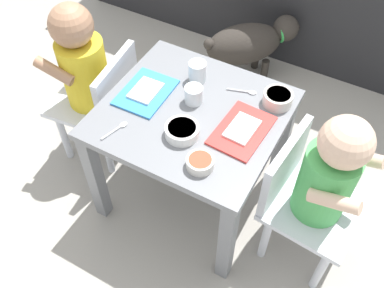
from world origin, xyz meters
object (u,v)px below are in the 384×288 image
food_tray_right (241,131)px  water_cup_left (197,73)px  food_tray_left (145,93)px  seated_child_right (323,179)px  spoon_by_right_tray (245,91)px  water_cup_right (194,95)px  spoon_by_left_tray (117,129)px  seated_child_left (86,70)px  cereal_bowl_left_side (278,98)px  veggie_bowl_near (182,131)px  dining_table (192,129)px  dog (249,43)px  veggie_bowl_far (200,162)px

food_tray_right → water_cup_left: bearing=147.9°
food_tray_left → food_tray_right: size_ratio=0.93×
seated_child_right → spoon_by_right_tray: seated_child_right is taller
seated_child_right → food_tray_right: 0.28m
water_cup_right → spoon_by_right_tray: size_ratio=0.60×
food_tray_right → spoon_by_left_tray: bearing=-152.8°
food_tray_left → spoon_by_left_tray: (0.01, -0.17, -0.00)m
seated_child_right → food_tray_left: (-0.62, 0.02, 0.05)m
seated_child_left → food_tray_right: 0.62m
seated_child_right → spoon_by_left_tray: (-0.61, -0.16, 0.04)m
cereal_bowl_left_side → seated_child_left: bearing=-168.2°
veggie_bowl_near → food_tray_left: bearing=153.8°
spoon_by_right_tray → dining_table: bearing=-124.2°
dog → food_tray_left: food_tray_left is taller
water_cup_left → veggie_bowl_far: bearing=-60.4°
veggie_bowl_near → seated_child_left: bearing=165.0°
cereal_bowl_left_side → dog: bearing=119.6°
cereal_bowl_left_side → seated_child_right: bearing=-39.6°
water_cup_right → spoon_by_left_tray: (-0.15, -0.22, -0.02)m
dog → food_tray_right: food_tray_right is taller
veggie_bowl_near → cereal_bowl_left_side: cereal_bowl_left_side is taller
water_cup_right → veggie_bowl_far: water_cup_right is taller
dining_table → seated_child_left: (-0.44, 0.02, 0.05)m
water_cup_left → cereal_bowl_left_side: 0.28m
veggie_bowl_near → cereal_bowl_left_side: size_ratio=1.10×
food_tray_left → veggie_bowl_far: bearing=-30.3°
food_tray_left → spoon_by_left_tray: size_ratio=2.04×
seated_child_right → water_cup_left: (-0.50, 0.16, 0.07)m
water_cup_right → cereal_bowl_left_side: (0.24, 0.12, -0.00)m
dog → spoon_by_left_tray: bearing=-93.8°
seated_child_left → food_tray_right: seated_child_left is taller
dog → veggie_bowl_near: size_ratio=3.83×
food_tray_right → spoon_by_right_tray: 0.18m
spoon_by_left_tray → veggie_bowl_near: bearing=22.7°
water_cup_right → veggie_bowl_far: 0.26m
cereal_bowl_left_side → food_tray_right: bearing=-105.9°
cereal_bowl_left_side → spoon_by_right_tray: (-0.11, -0.00, -0.02)m
veggie_bowl_far → water_cup_right: bearing=122.7°
dining_table → spoon_by_right_tray: size_ratio=5.74×
water_cup_left → spoon_by_left_tray: bearing=-108.7°
seated_child_left → water_cup_left: bearing=16.4°
food_tray_right → spoon_by_left_tray: food_tray_right is taller
dog → spoon_by_left_tray: 0.95m
seated_child_left → spoon_by_right_tray: (0.55, 0.14, 0.03)m
veggie_bowl_near → spoon_by_left_tray: veggie_bowl_near is taller
seated_child_right → dog: (-0.55, 0.75, -0.22)m
food_tray_right → water_cup_left: size_ratio=3.05×
spoon_by_right_tray → dog: bearing=110.3°
seated_child_left → cereal_bowl_left_side: 0.68m
veggie_bowl_far → spoon_by_right_tray: (-0.02, 0.34, -0.01)m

